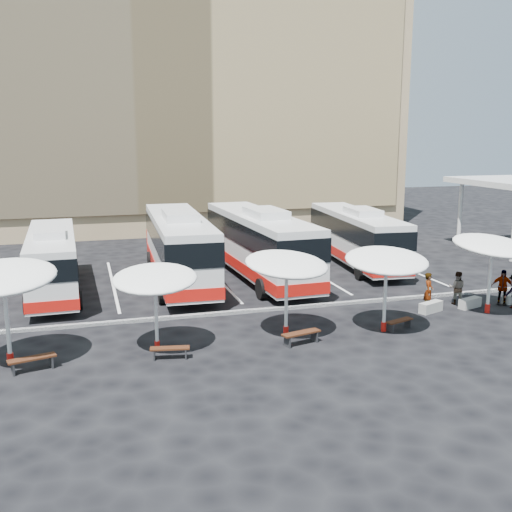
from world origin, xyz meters
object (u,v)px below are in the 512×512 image
object	(u,v)px
bus_2	(259,242)
conc_bench_1	(470,303)
bus_1	(179,245)
conc_bench_0	(431,307)
sunshade_4	(492,246)
sunshade_3	(387,261)
wood_bench_2	(301,335)
sunshade_1	(155,279)
sunshade_2	(287,265)
wood_bench_0	(32,361)
passenger_1	(458,288)
wood_bench_1	(170,350)
bus_0	(52,259)
wood_bench_3	(399,322)
passenger_2	(502,287)
sunshade_0	(3,277)
bus_3	(356,235)
passenger_0	(429,291)

from	to	relation	value
bus_2	conc_bench_1	world-z (taller)	bus_2
bus_1	conc_bench_0	size ratio (longest dim) A/B	10.19
sunshade_4	conc_bench_0	bearing A→B (deg)	161.61
sunshade_3	wood_bench_2	distance (m)	4.85
sunshade_1	sunshade_2	bearing A→B (deg)	2.56
wood_bench_2	conc_bench_1	distance (m)	10.08
wood_bench_0	passenger_1	xyz separation A→B (m)	(19.71, 3.21, 0.45)
wood_bench_1	wood_bench_2	bearing A→B (deg)	1.44
bus_0	wood_bench_2	xyz separation A→B (m)	(9.88, -11.24, -1.45)
wood_bench_3	conc_bench_1	bearing A→B (deg)	21.91
wood_bench_2	sunshade_3	bearing A→B (deg)	7.83
wood_bench_0	passenger_1	distance (m)	19.98
bus_0	sunshade_4	size ratio (longest dim) A/B	2.44
sunshade_2	wood_bench_1	bearing A→B (deg)	-165.57
sunshade_2	wood_bench_2	size ratio (longest dim) A/B	2.55
passenger_1	wood_bench_2	bearing A→B (deg)	53.78
sunshade_3	conc_bench_0	world-z (taller)	sunshade_3
wood_bench_1	wood_bench_2	xyz separation A→B (m)	(5.31, 0.13, 0.04)
wood_bench_1	passenger_2	distance (m)	17.13
bus_2	sunshade_1	xyz separation A→B (m)	(-7.26, -10.43, 0.72)
bus_1	wood_bench_0	bearing A→B (deg)	-119.06
sunshade_0	sunshade_2	size ratio (longest dim) A/B	0.99
sunshade_0	wood_bench_3	world-z (taller)	sunshade_0
bus_0	conc_bench_0	size ratio (longest dim) A/B	8.67
sunshade_2	sunshade_4	size ratio (longest dim) A/B	0.94
bus_3	passenger_2	distance (m)	11.00
bus_2	conc_bench_0	bearing A→B (deg)	-58.89
passenger_0	sunshade_4	bearing A→B (deg)	-79.31
sunshade_3	sunshade_4	distance (m)	6.14
bus_3	wood_bench_2	distance (m)	15.84
sunshade_2	sunshade_3	distance (m)	4.28
wood_bench_2	passenger_0	distance (m)	8.16
bus_0	bus_3	size ratio (longest dim) A/B	0.94
sunshade_1	conc_bench_0	distance (m)	13.52
bus_3	passenger_2	size ratio (longest dim) A/B	6.81
sunshade_3	wood_bench_3	xyz separation A→B (m)	(0.76, 0.02, -2.77)
sunshade_0	passenger_0	distance (m)	18.90
sunshade_0	passenger_0	xyz separation A→B (m)	(18.64, 1.95, -2.40)
sunshade_1	sunshade_4	bearing A→B (deg)	2.57
wood_bench_3	passenger_0	world-z (taller)	passenger_0
sunshade_1	conc_bench_1	distance (m)	15.72
sunshade_4	wood_bench_0	bearing A→B (deg)	-175.60
passenger_0	bus_0	bearing A→B (deg)	102.79
wood_bench_1	passenger_0	bearing A→B (deg)	13.20
sunshade_3	wood_bench_1	bearing A→B (deg)	-175.81
sunshade_4	wood_bench_1	xyz separation A→B (m)	(-15.35, -1.77, -2.87)
bus_3	wood_bench_2	world-z (taller)	bus_3
sunshade_4	passenger_2	bearing A→B (deg)	32.47
conc_bench_0	passenger_0	world-z (taller)	passenger_0
sunshade_0	conc_bench_0	xyz separation A→B (m)	(18.54, 1.52, -3.05)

